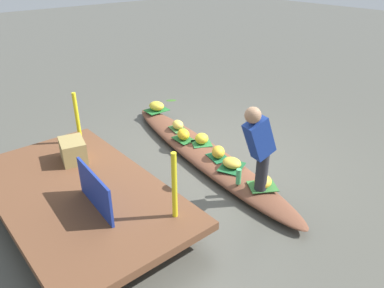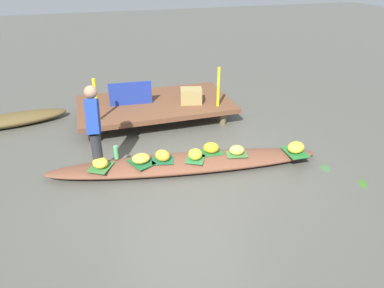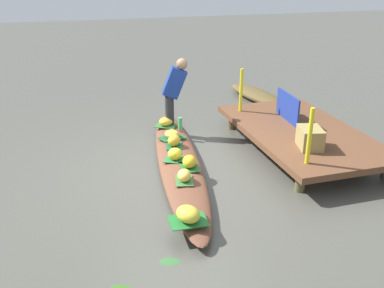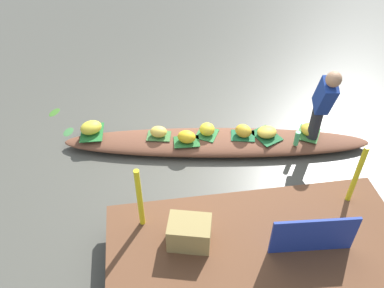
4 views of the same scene
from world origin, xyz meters
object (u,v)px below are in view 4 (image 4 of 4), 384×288
Objects in this scene: banana_bunch_0 at (91,128)px; vendor_person at (323,101)px; banana_bunch_5 at (267,132)px; banana_bunch_2 at (187,137)px; water_bottle at (297,138)px; market_banner at (314,235)px; banana_bunch_1 at (207,129)px; banana_bunch_6 at (243,131)px; banana_bunch_4 at (159,132)px; produce_crate at (189,233)px; banana_bunch_3 at (309,130)px; vendor_boat at (217,142)px.

vendor_person is (-3.16, 0.66, 0.60)m from banana_bunch_0.
banana_bunch_2 is at bearing -1.75° from banana_bunch_5.
market_banner is at bearing 73.95° from water_bottle.
banana_bunch_1 is 0.91× the size of banana_bunch_6.
water_bottle is 1.92m from market_banner.
produce_crate is at bearing 94.81° from banana_bunch_4.
banana_bunch_5 is 1.29× the size of water_bottle.
produce_crate is (0.53, 1.95, 0.24)m from banana_bunch_1.
banana_bunch_3 is 1.18× the size of water_bottle.
vendor_boat is 10.18× the size of produce_crate.
vendor_boat is at bearing -4.24° from banana_bunch_6.
banana_bunch_6 is (-2.19, 0.40, 0.00)m from banana_bunch_0.
banana_bunch_2 is at bearing -7.89° from vendor_person.
banana_bunch_0 is 1.70m from banana_bunch_1.
market_banner reaches higher than banana_bunch_2.
banana_bunch_2 reaches higher than banana_bunch_3.
banana_bunch_3 reaches higher than vendor_boat.
banana_bunch_5 is 2.10m from market_banner.
banana_bunch_4 is 0.85× the size of banana_bunch_5.
market_banner reaches higher than banana_bunch_1.
produce_crate is (0.22, 1.83, 0.24)m from banana_bunch_2.
banana_bunch_4 is (2.18, -0.27, 0.00)m from banana_bunch_3.
banana_bunch_3 is at bearing -176.90° from vendor_boat.
banana_bunch_2 is 0.83m from banana_bunch_6.
banana_bunch_0 is at bearing -13.42° from water_bottle.
banana_bunch_2 is 0.21× the size of vendor_person.
banana_bunch_4 is at bearing -4.49° from banana_bunch_1.
banana_bunch_0 is at bearing -13.13° from banana_bunch_4.
market_banner reaches higher than banana_bunch_5.
market_banner is 1.98× the size of produce_crate.
vendor_person is at bearing -109.20° from market_banner.
vendor_person is at bearing -174.14° from water_bottle.
produce_crate reaches higher than water_bottle.
vendor_boat is 19.99× the size of water_bottle.
banana_bunch_0 is 2.97m from water_bottle.
banana_bunch_2 is at bearing 22.02° from banana_bunch_1.
water_bottle reaches higher than banana_bunch_0.
vendor_person is (-1.36, 0.29, 0.79)m from vendor_boat.
banana_bunch_5 is at bearing -127.73° from produce_crate.
vendor_boat is 17.00× the size of banana_bunch_3.
water_bottle is at bearing 169.70° from banana_bunch_2.
water_bottle is 0.26× the size of market_banner.
produce_crate is (2.01, 1.74, 0.25)m from banana_bunch_3.
market_banner is 1.26m from produce_crate.
vendor_person is (-0.64, 0.21, 0.62)m from banana_bunch_5.
banana_bunch_1 is 0.86× the size of banana_bunch_2.
banana_bunch_4 is at bearing -8.05° from banana_bunch_5.
market_banner reaches higher than banana_bunch_6.
vendor_boat is at bearing -16.48° from water_bottle.
produce_crate is at bearing 37.96° from vendor_person.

